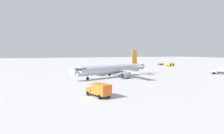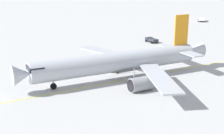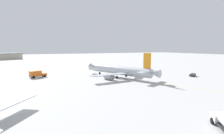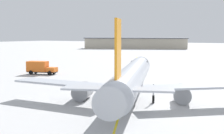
# 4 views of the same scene
# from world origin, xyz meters

# --- Properties ---
(ground_plane) EXTENTS (600.00, 600.00, 0.00)m
(ground_plane) POSITION_xyz_m (0.00, 0.00, 0.00)
(ground_plane) COLOR #B2B2B2
(airliner_main) EXTENTS (32.10, 36.88, 11.19)m
(airliner_main) POSITION_xyz_m (5.10, 0.04, 3.09)
(airliner_main) COLOR #B2B7C1
(airliner_main) RESTS_ON ground_plane
(catering_truck_truck) EXTENTS (7.56, 4.47, 3.10)m
(catering_truck_truck) POSITION_xyz_m (38.22, -16.36, 1.66)
(catering_truck_truck) COLOR #232326
(catering_truck_truck) RESTS_ON ground_plane
(terminal_shed) EXTENTS (67.30, 42.33, 7.09)m
(terminal_shed) POSITION_xyz_m (80.41, -149.97, 3.57)
(terminal_shed) COLOR #B2A893
(terminal_shed) RESTS_ON ground_plane
(taxiway_centreline) EXTENTS (79.09, 165.42, 0.01)m
(taxiway_centreline) POSITION_xyz_m (5.71, 1.27, 0.00)
(taxiway_centreline) COLOR yellow
(taxiway_centreline) RESTS_ON ground_plane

